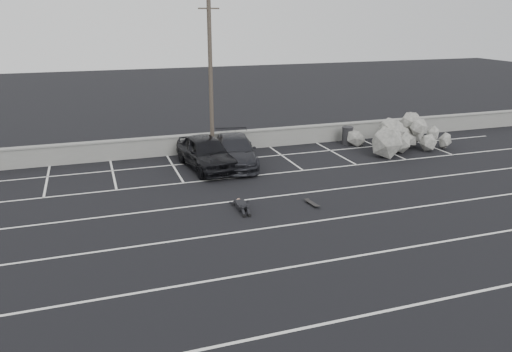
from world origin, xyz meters
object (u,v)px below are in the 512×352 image
object	(u,v)px
riprap_pile	(398,140)
car_left	(206,152)
car_right	(235,151)
utility_pole	(211,79)
skateboard	(312,203)
person	(241,202)
trash_bin	(347,135)

from	to	relation	value
riprap_pile	car_left	bearing A→B (deg)	-179.93
car_right	riprap_pile	distance (m)	9.67
utility_pole	skateboard	xyz separation A→B (m)	(2.01, -8.63, -4.09)
car_left	person	size ratio (longest dim) A/B	2.23
trash_bin	riprap_pile	world-z (taller)	riprap_pile
car_left	skateboard	distance (m)	7.02
skateboard	person	bearing A→B (deg)	159.19
car_left	car_right	bearing A→B (deg)	-2.12
trash_bin	car_right	bearing A→B (deg)	-165.57
car_left	trash_bin	bearing A→B (deg)	5.68
trash_bin	person	size ratio (longest dim) A/B	0.48
car_right	trash_bin	bearing A→B (deg)	25.71
car_right	riprap_pile	size ratio (longest dim) A/B	0.86
riprap_pile	skateboard	xyz separation A→B (m)	(-8.31, -6.36, -0.51)
trash_bin	skateboard	world-z (taller)	trash_bin
utility_pole	person	distance (m)	8.89
riprap_pile	utility_pole	bearing A→B (deg)	167.63
car_left	utility_pole	world-z (taller)	utility_pole
car_left	skateboard	world-z (taller)	car_left
car_left	car_right	world-z (taller)	car_left
utility_pole	riprap_pile	bearing A→B (deg)	-12.37
utility_pole	trash_bin	distance (m)	8.95
utility_pole	trash_bin	bearing A→B (deg)	-1.43
riprap_pile	person	size ratio (longest dim) A/B	2.71
car_left	person	distance (m)	5.68
car_right	riprap_pile	xyz separation A→B (m)	(9.67, -0.12, -0.15)
car_right	person	size ratio (longest dim) A/B	2.32
person	skateboard	world-z (taller)	person
car_left	person	world-z (taller)	car_left
car_right	person	bearing A→B (deg)	-92.87
utility_pole	person	size ratio (longest dim) A/B	3.78
car_left	riprap_pile	distance (m)	11.21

